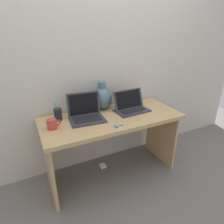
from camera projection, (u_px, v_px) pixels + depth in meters
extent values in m
plane|color=slate|center=(112.00, 172.00, 2.22)|extent=(6.00, 6.00, 0.00)
cube|color=beige|center=(98.00, 63.00, 2.04)|extent=(4.40, 0.04, 2.40)
cube|color=tan|center=(112.00, 118.00, 1.95)|extent=(1.43, 0.62, 0.04)
cube|color=tan|center=(49.00, 165.00, 1.82)|extent=(0.03, 0.52, 0.68)
cube|color=tan|center=(161.00, 134.00, 2.36)|extent=(0.03, 0.52, 0.68)
cube|color=#333338|center=(87.00, 120.00, 1.86)|extent=(0.35, 0.28, 0.01)
cube|color=black|center=(87.00, 119.00, 1.85)|extent=(0.28, 0.17, 0.00)
cube|color=#333338|center=(84.00, 104.00, 1.90)|extent=(0.33, 0.06, 0.24)
cube|color=black|center=(84.00, 104.00, 1.90)|extent=(0.29, 0.06, 0.21)
cube|color=#333338|center=(132.00, 111.00, 2.06)|extent=(0.37, 0.25, 0.01)
cube|color=black|center=(132.00, 110.00, 2.06)|extent=(0.30, 0.15, 0.00)
cube|color=#333338|center=(129.00, 99.00, 2.08)|extent=(0.36, 0.10, 0.20)
cube|color=black|center=(129.00, 99.00, 2.08)|extent=(0.32, 0.09, 0.18)
ellipsoid|color=slate|center=(102.00, 98.00, 2.10)|extent=(0.22, 0.22, 0.24)
cylinder|color=slate|center=(102.00, 85.00, 2.04)|extent=(0.08, 0.08, 0.07)
cylinder|color=#B23D33|center=(52.00, 124.00, 1.68)|extent=(0.09, 0.09, 0.09)
torus|color=#B23D33|center=(58.00, 122.00, 1.70)|extent=(0.05, 0.01, 0.05)
cylinder|color=black|center=(58.00, 115.00, 1.84)|extent=(0.08, 0.08, 0.12)
cylinder|color=orange|center=(59.00, 110.00, 1.83)|extent=(0.01, 0.03, 0.14)
cylinder|color=#4CA566|center=(56.00, 109.00, 1.83)|extent=(0.02, 0.02, 0.15)
cylinder|color=#338CBF|center=(56.00, 110.00, 1.81)|extent=(0.02, 0.03, 0.15)
cube|color=#B7B7BC|center=(123.00, 125.00, 1.76)|extent=(0.10, 0.03, 0.00)
cube|color=#B7B7BC|center=(124.00, 125.00, 1.76)|extent=(0.10, 0.02, 0.00)
torus|color=#338CBF|center=(117.00, 127.00, 1.72)|extent=(0.04, 0.04, 0.01)
torus|color=#338CBF|center=(116.00, 126.00, 1.73)|extent=(0.04, 0.04, 0.01)
cube|color=white|center=(103.00, 166.00, 2.30)|extent=(0.07, 0.07, 0.03)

